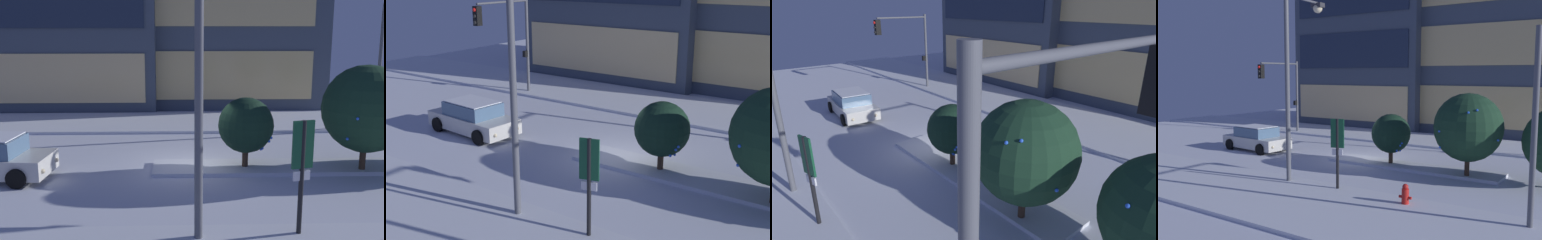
% 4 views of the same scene
% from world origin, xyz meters
% --- Properties ---
extents(ground, '(52.00, 52.00, 0.00)m').
position_xyz_m(ground, '(0.00, 0.00, 0.00)').
color(ground, silver).
extents(curb_strip_far, '(52.00, 5.20, 0.14)m').
position_xyz_m(curb_strip_far, '(0.00, 7.96, 0.07)').
color(curb_strip_far, silver).
rests_on(curb_strip_far, ground).
extents(median_strip, '(9.00, 1.80, 0.14)m').
position_xyz_m(median_strip, '(3.02, -0.38, 0.07)').
color(median_strip, silver).
rests_on(median_strip, ground).
extents(car_near, '(4.58, 2.36, 1.49)m').
position_xyz_m(car_near, '(-7.14, -1.11, 0.71)').
color(car_near, silver).
rests_on(car_near, ground).
extents(traffic_light_corner_far_left, '(0.32, 4.23, 5.66)m').
position_xyz_m(traffic_light_corner_far_left, '(-10.09, 4.51, 3.90)').
color(traffic_light_corner_far_left, '#565960').
rests_on(traffic_light_corner_far_left, ground).
extents(street_lamp_arched, '(0.57, 2.68, 8.10)m').
position_xyz_m(street_lamp_arched, '(-0.13, -5.35, 5.23)').
color(street_lamp_arched, '#565960').
rests_on(street_lamp_arched, ground).
extents(parking_info_sign, '(0.55, 0.20, 2.95)m').
position_xyz_m(parking_info_sign, '(2.39, -5.88, 1.88)').
color(parking_info_sign, black).
rests_on(parking_info_sign, ground).
extents(decorated_tree_median, '(2.01, 2.01, 2.68)m').
position_xyz_m(decorated_tree_median, '(1.89, -0.43, 1.67)').
color(decorated_tree_median, '#473323').
rests_on(decorated_tree_median, ground).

